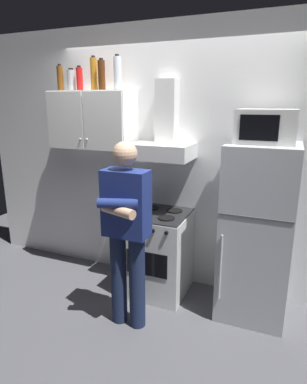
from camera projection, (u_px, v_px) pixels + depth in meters
ground_plane at (154, 303)px, 3.29m from camera, size 7.00×7.00×0.00m
back_wall_tiled at (175, 160)px, 3.47m from camera, size 4.80×0.10×2.70m
upper_cabinet at (92, 120)px, 3.48m from camera, size 0.90×0.37×0.60m
stove_oven at (158, 253)px, 3.42m from camera, size 0.60×0.62×0.87m
range_hood at (163, 138)px, 3.22m from camera, size 0.60×0.44×0.75m
refrigerator at (257, 233)px, 2.97m from camera, size 0.60×0.62×1.60m
microwave at (266, 126)px, 2.74m from camera, size 0.48×0.37×0.28m
person_standing at (126, 230)px, 2.77m from camera, size 0.38×0.33×1.64m
bottle_canister_steel at (72, 80)px, 3.49m from camera, size 0.09×0.09×0.23m
bottle_vodka_clear at (117, 73)px, 3.20m from camera, size 0.07×0.07×0.33m
bottle_beer_brown at (60, 78)px, 3.48m from camera, size 0.06×0.06×0.27m
bottle_rum_dark at (102, 75)px, 3.30m from camera, size 0.07×0.07×0.30m
bottle_soda_red at (80, 79)px, 3.43m from camera, size 0.07×0.07×0.25m
bottle_liquor_amber at (94, 74)px, 3.36m from camera, size 0.07×0.07×0.33m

